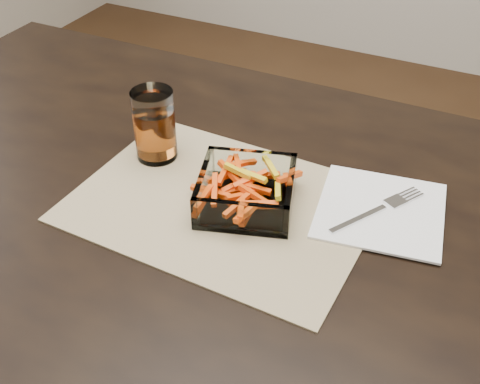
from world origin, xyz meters
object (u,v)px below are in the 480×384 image
at_px(glass_bowl, 246,193).
at_px(tumbler, 155,127).
at_px(dining_table, 240,258).
at_px(fork, 380,209).

distance_m(glass_bowl, tumbler, 0.20).
distance_m(dining_table, tumbler, 0.26).
relative_size(tumbler, fork, 0.75).
height_order(dining_table, glass_bowl, glass_bowl).
xyz_separation_m(dining_table, glass_bowl, (-0.00, 0.03, 0.11)).
distance_m(dining_table, glass_bowl, 0.12).
xyz_separation_m(dining_table, fork, (0.19, 0.10, 0.10)).
bearing_deg(fork, glass_bowl, -127.93).
bearing_deg(dining_table, fork, 27.62).
bearing_deg(glass_bowl, fork, 20.96).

